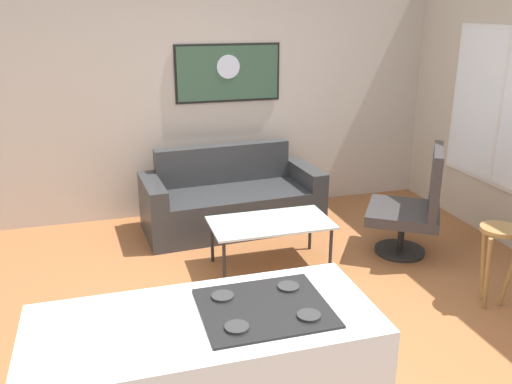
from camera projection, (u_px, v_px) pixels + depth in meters
The scene contains 8 objects.
ground at pixel (277, 317), 4.20m from camera, with size 6.40×6.40×0.04m, color #965B32.
back_wall at pixel (209, 89), 5.94m from camera, with size 6.40×0.05×2.80m, color #B9ADA0.
couch at pixel (231, 201), 5.79m from camera, with size 1.90×0.93×0.84m.
coffee_table at pixel (270, 225), 4.85m from camera, with size 1.08×0.59×0.44m.
armchair at pixel (415, 206), 5.06m from camera, with size 0.92×0.93×1.06m.
bar_stool at pixel (497, 247), 4.18m from camera, with size 0.34×0.33×0.67m.
wall_painting at pixel (228, 73), 5.90m from camera, with size 1.17×0.03×0.63m.
window at pixel (501, 109), 5.27m from camera, with size 0.03×1.51×1.56m.
Camera 1 is at (-1.18, -3.47, 2.27)m, focal length 37.96 mm.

